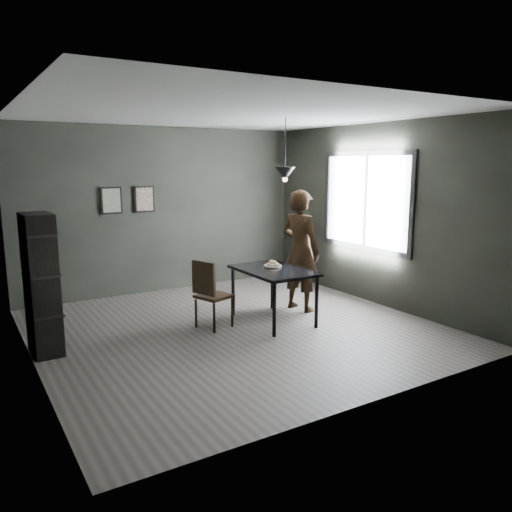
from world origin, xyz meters
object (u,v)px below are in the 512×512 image
cafe_table (273,275)px  white_plate (273,266)px  wood_chair (209,290)px  shelf_unit (41,285)px  pendant_lamp (285,173)px  woman (300,251)px

cafe_table → white_plate: white_plate is taller
white_plate → wood_chair: bearing=177.6°
wood_chair → shelf_unit: 2.06m
white_plate → pendant_lamp: size_ratio=0.27×
cafe_table → pendant_lamp: 1.41m
cafe_table → woman: bearing=22.5°
pendant_lamp → shelf_unit: bearing=174.4°
white_plate → pendant_lamp: bearing=-13.5°
white_plate → wood_chair: size_ratio=0.25×
white_plate → wood_chair: 1.01m
wood_chair → cafe_table: bearing=-29.8°
shelf_unit → wood_chair: bearing=-9.2°
cafe_table → wood_chair: (-0.90, 0.18, -0.14)m
white_plate → woman: bearing=13.2°
white_plate → woman: size_ratio=0.13×
cafe_table → shelf_unit: 2.95m
wood_chair → pendant_lamp: 1.91m
wood_chair → shelf_unit: size_ratio=0.57×
shelf_unit → pendant_lamp: pendant_lamp is taller
cafe_table → woman: (0.67, 0.28, 0.24)m
woman → shelf_unit: 3.59m
cafe_table → shelf_unit: (-2.92, 0.41, 0.15)m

